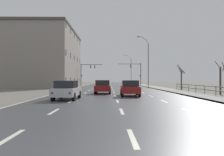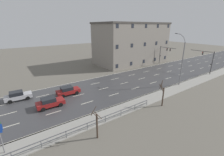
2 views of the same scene
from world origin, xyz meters
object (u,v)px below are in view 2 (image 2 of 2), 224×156
Objects in this scene: traffic_signal_right at (208,59)px; car_far_right at (68,91)px; traffic_signal_left at (164,52)px; car_near_right at (50,102)px; car_mid_centre at (18,96)px; brick_building at (131,43)px; highway_sign at (0,134)px; street_lamp_midground at (182,61)px.

traffic_signal_right reaches higher than car_far_right.
traffic_signal_left is at bearing -178.36° from traffic_signal_right.
car_near_right is 0.99× the size of car_mid_centre.
car_near_right is at bearing -62.45° from brick_building.
car_mid_centre is at bearing -104.52° from traffic_signal_right.
traffic_signal_right is 1.05× the size of traffic_signal_left.
car_mid_centre is 0.17× the size of brick_building.
highway_sign is at bearing -8.24° from car_mid_centre.
traffic_signal_right is 35.34m from car_far_right.
car_mid_centre is (-11.57, -28.56, -4.38)m from street_lamp_midground.
street_lamp_midground is 31.11m from highway_sign.
traffic_signal_left is 1.39× the size of car_far_right.
highway_sign is at bearing -40.60° from car_near_right.
traffic_signal_right reaches higher than traffic_signal_left.
car_near_right is 35.56m from brick_building.
traffic_signal_right is (-0.71, 13.35, -1.18)m from street_lamp_midground.
traffic_signal_right is at bearing 83.22° from car_near_right.
car_far_right is (-8.07, -34.26, -3.20)m from traffic_signal_right.
traffic_signal_right is at bearing 78.08° from car_mid_centre.
traffic_signal_left reaches higher than car_far_right.
traffic_signal_left is 38.70m from car_near_right.
street_lamp_midground is at bearing 91.75° from highway_sign.
car_far_right is at bearing -63.75° from brick_building.
highway_sign is 0.87× the size of car_far_right.
car_near_right is 6.74m from car_mid_centre.
car_mid_centre is at bearing 169.16° from highway_sign.
highway_sign is 46.40m from traffic_signal_left.
brick_building reaches higher than highway_sign.
street_lamp_midground is 1.76× the size of traffic_signal_right.
car_near_right is at bearing -97.88° from traffic_signal_right.
car_near_right is 4.76m from car_far_right.
highway_sign is at bearing -88.25° from street_lamp_midground.
traffic_signal_left reaches higher than highway_sign.
street_lamp_midground is 23.15m from brick_building.
traffic_signal_left is 1.39× the size of car_near_right.
street_lamp_midground is 2.56× the size of car_near_right.
street_lamp_midground is 19.05m from traffic_signal_left.
highway_sign is 44.37m from traffic_signal_right.
street_lamp_midground is at bearing -43.02° from traffic_signal_left.
highway_sign is (0.95, -30.96, -2.87)m from street_lamp_midground.
brick_building reaches higher than car_near_right.
highway_sign is at bearing -71.33° from traffic_signal_left.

